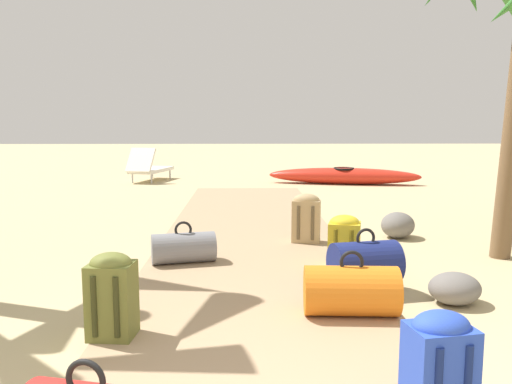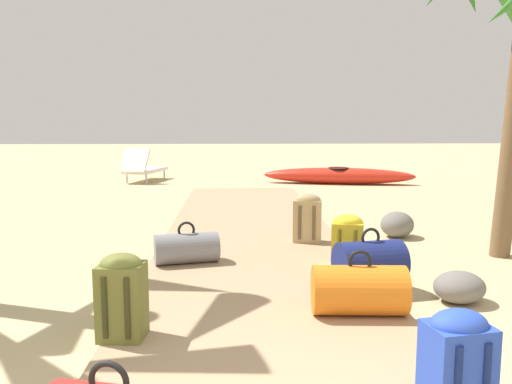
% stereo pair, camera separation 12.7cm
% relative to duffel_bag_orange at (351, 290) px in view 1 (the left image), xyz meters
% --- Properties ---
extents(ground_plane, '(60.00, 60.00, 0.00)m').
position_rel_duffel_bag_orange_xyz_m(ground_plane, '(-0.65, 1.49, -0.25)').
color(ground_plane, tan).
extents(boardwalk, '(2.01, 9.15, 0.08)m').
position_rel_duffel_bag_orange_xyz_m(boardwalk, '(-0.65, 2.41, -0.21)').
color(boardwalk, tan).
rests_on(boardwalk, ground).
extents(duffel_bag_orange, '(0.65, 0.38, 0.45)m').
position_rel_duffel_bag_orange_xyz_m(duffel_bag_orange, '(0.00, 0.00, 0.00)').
color(duffel_bag_orange, orange).
rests_on(duffel_bag_orange, boardwalk).
extents(backpack_blue, '(0.30, 0.27, 0.50)m').
position_rel_duffel_bag_orange_xyz_m(backpack_blue, '(0.12, -1.28, 0.09)').
color(backpack_blue, '#2847B7').
rests_on(backpack_blue, boardwalk).
extents(duffel_bag_navy, '(0.60, 0.46, 0.47)m').
position_rel_duffel_bag_orange_xyz_m(duffel_bag_navy, '(0.25, 0.67, 0.01)').
color(duffel_bag_navy, navy).
rests_on(duffel_bag_navy, boardwalk).
extents(backpack_olive, '(0.29, 0.27, 0.53)m').
position_rel_duffel_bag_orange_xyz_m(backpack_olive, '(-1.54, -0.33, 0.11)').
color(backpack_olive, olive).
rests_on(backpack_olive, boardwalk).
extents(backpack_yellow, '(0.33, 0.32, 0.48)m').
position_rel_duffel_bag_orange_xyz_m(backpack_yellow, '(0.18, 1.19, 0.08)').
color(backpack_yellow, gold).
rests_on(backpack_yellow, boardwalk).
extents(backpack_tan, '(0.34, 0.25, 0.54)m').
position_rel_duffel_bag_orange_xyz_m(backpack_tan, '(-0.04, 2.19, 0.11)').
color(backpack_tan, tan).
rests_on(backpack_tan, boardwalk).
extents(duffel_bag_grey, '(0.64, 0.41, 0.40)m').
position_rel_duffel_bag_orange_xyz_m(duffel_bag_grey, '(-1.30, 1.37, -0.03)').
color(duffel_bag_grey, slate).
rests_on(duffel_bag_grey, boardwalk).
extents(lounge_chair, '(0.95, 1.61, 0.82)m').
position_rel_duffel_bag_orange_xyz_m(lounge_chair, '(-3.00, 9.00, 0.08)').
color(lounge_chair, white).
rests_on(lounge_chair, ground).
extents(kayak, '(3.50, 1.28, 0.38)m').
position_rel_duffel_bag_orange_xyz_m(kayak, '(1.56, 8.32, -0.06)').
color(kayak, red).
rests_on(kayak, ground).
extents(rock_right_far, '(0.52, 0.50, 0.24)m').
position_rel_duffel_bag_orange_xyz_m(rock_right_far, '(0.89, 0.42, -0.13)').
color(rock_right_far, slate).
rests_on(rock_right_far, ground).
extents(rock_right_near, '(0.56, 0.58, 0.31)m').
position_rel_duffel_bag_orange_xyz_m(rock_right_near, '(1.14, 2.73, -0.10)').
color(rock_right_near, slate).
rests_on(rock_right_near, ground).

